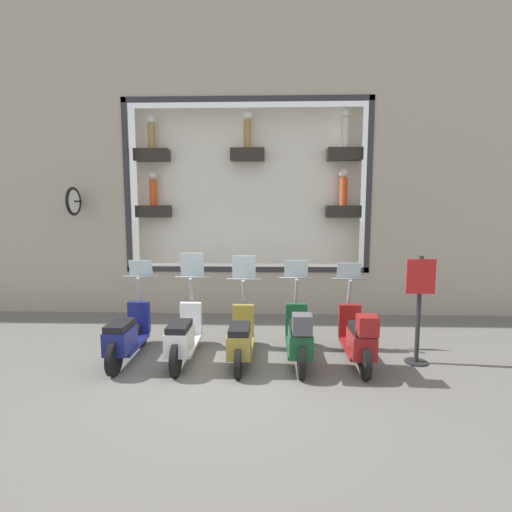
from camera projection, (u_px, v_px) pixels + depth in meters
The scene contains 8 objects.
ground_plane at pixel (234, 374), 6.04m from camera, with size 120.00×120.00×0.00m, color #66635E.
building_facade at pixel (247, 73), 8.92m from camera, with size 1.24×36.00×10.73m.
scooter_red_0 at pixel (358, 338), 6.28m from camera, with size 1.80×0.61×1.53m.
scooter_green_1 at pixel (299, 336), 6.32m from camera, with size 1.80×0.61×1.58m.
scooter_olive_2 at pixel (241, 338), 6.41m from camera, with size 1.79×0.61×1.65m.
scooter_white_3 at pixel (183, 336), 6.45m from camera, with size 1.80×0.60×1.70m.
scooter_navy_4 at pixel (127, 335), 6.48m from camera, with size 1.80×0.61×1.56m.
shop_sign_post at pixel (419, 306), 6.34m from camera, with size 0.36×0.45×1.75m.
Camera 1 is at (-5.75, -0.52, 2.52)m, focal length 28.00 mm.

